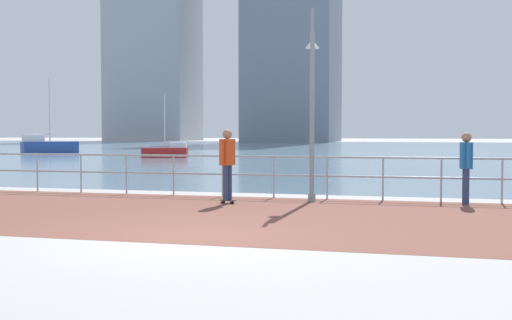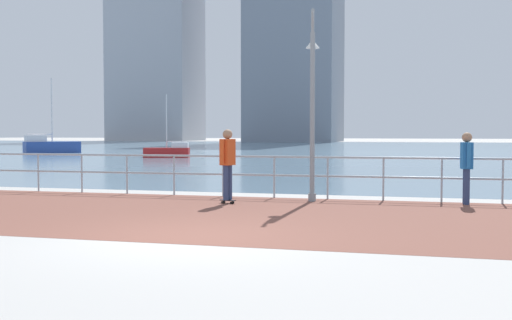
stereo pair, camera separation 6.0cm
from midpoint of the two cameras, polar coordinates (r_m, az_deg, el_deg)
ground at (r=49.65m, az=10.30°, el=0.58°), size 220.00×220.00×0.00m
brick_paving at (r=12.95m, az=-1.58°, el=-5.03°), size 28.00×6.95×0.01m
harbor_water at (r=60.94m, az=11.06°, el=0.95°), size 180.00×88.00×0.00m
waterfront_railing at (r=16.23m, az=1.79°, el=-0.79°), size 25.25×0.06×1.10m
lamppost at (r=15.61m, az=5.31°, el=5.91°), size 0.36×0.81×4.75m
skateboarder at (r=14.87m, az=-2.51°, el=0.10°), size 0.41×0.55×1.78m
bystander at (r=15.53m, az=18.85°, el=-0.17°), size 0.28×0.56×1.71m
sailboat_navy at (r=52.69m, az=-18.32°, el=1.23°), size 3.90×4.06×6.04m
sailboat_yellow at (r=41.96m, az=-8.00°, el=0.78°), size 3.14×1.60×4.22m
tower_steel at (r=109.85m, az=3.71°, el=13.53°), size 14.69×17.82×46.72m
tower_glass at (r=125.20m, az=-9.13°, el=11.40°), size 15.78×13.07×43.49m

